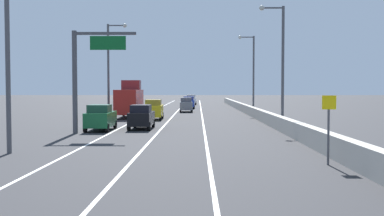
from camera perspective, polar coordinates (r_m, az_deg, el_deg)
ground_plane at (r=70.00m, az=-0.07°, el=-0.23°), size 320.00×320.00×0.00m
lane_stripe_left at (r=61.35m, az=-5.33°, el=-0.62°), size 0.16×130.00×0.00m
lane_stripe_center at (r=61.08m, az=-2.07°, el=-0.62°), size 0.16×130.00×0.00m
lane_stripe_right at (r=61.01m, az=1.22°, el=-0.63°), size 0.16×130.00×0.00m
jersey_barrier_right at (r=46.46m, az=8.81°, el=-0.95°), size 0.60×120.00×1.10m
overhead_sign_gantry at (r=33.82m, az=-13.42°, el=4.83°), size 4.68×0.36×7.50m
speed_advisory_sign at (r=20.21m, az=16.91°, el=-1.98°), size 0.60×0.11×3.00m
lamp_post_right_second at (r=38.70m, az=11.06°, el=6.26°), size 2.14×0.44×10.26m
lamp_post_right_third at (r=59.86m, az=7.56°, el=4.92°), size 2.14×0.44×10.26m
lamp_post_left_near at (r=24.59m, az=-21.78°, el=8.34°), size 2.14×0.44×10.26m
lamp_post_left_mid at (r=49.24m, az=-10.26°, el=5.44°), size 2.14×0.44×10.26m
car_gray_0 at (r=63.58m, az=-0.76°, el=0.41°), size 1.96×4.67×2.03m
car_black_1 at (r=36.80m, az=-6.42°, el=-1.14°), size 1.83×4.10×1.99m
car_green_2 at (r=36.07m, az=-11.49°, el=-1.20°), size 1.94×4.45×2.04m
car_white_3 at (r=92.53m, az=-0.09°, el=1.07°), size 2.10×4.76×2.10m
car_blue_4 at (r=74.19m, az=-0.41°, el=0.70°), size 1.97×4.57×2.03m
car_yellow_5 at (r=48.01m, az=-4.87°, el=-0.21°), size 1.93×4.07×2.14m
box_truck at (r=51.57m, az=-7.91°, el=0.95°), size 2.57×7.57×4.27m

